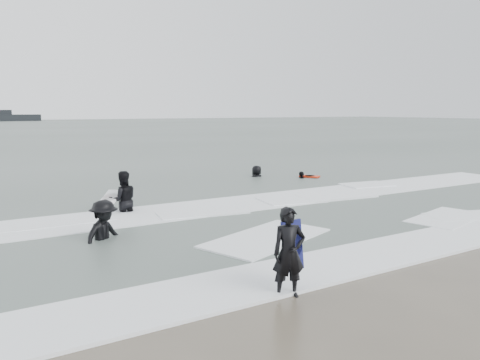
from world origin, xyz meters
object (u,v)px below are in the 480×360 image
surfer_right_near (302,179)px  surfer_centre (288,296)px  surfer_breaker (105,241)px  surfer_wading (124,213)px  surfer_right_far (257,178)px

surfer_right_near → surfer_centre: bearing=32.5°
surfer_breaker → surfer_right_near: bearing=-2.1°
surfer_centre → surfer_breaker: surfer_breaker is taller
surfer_centre → surfer_right_near: (9.17, 11.48, 0.00)m
surfer_wading → surfer_right_far: 9.41m
surfer_wading → surfer_right_far: (8.15, 4.69, 0.00)m
surfer_centre → surfer_breaker: (-2.00, 5.32, 0.00)m
surfer_right_near → surfer_wading: bearing=-1.2°
surfer_centre → surfer_right_near: bearing=69.0°
surfer_right_near → surfer_right_far: surfer_right_far is taller
surfer_wading → surfer_breaker: bearing=70.1°
surfer_wading → surfer_right_far: size_ratio=1.11×
surfer_right_near → surfer_breaker: bearing=10.0°
surfer_centre → surfer_right_far: surfer_right_far is taller
surfer_centre → surfer_right_far: (7.55, 13.06, 0.00)m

